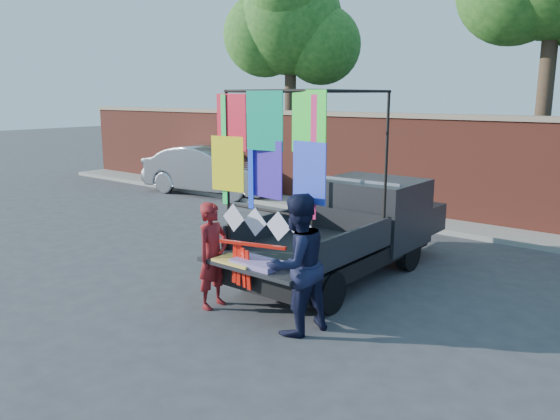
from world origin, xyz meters
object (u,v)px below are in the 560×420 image
Objects in this scene: woman at (213,255)px; man at (297,264)px; pickup_truck at (357,227)px; sedan at (213,170)px.

woman is 0.84× the size of man.
pickup_truck is at bearing -18.89° from woman.
pickup_truck reaches higher than sedan.
sedan is 9.44m from woman.
sedan is 10.51m from man.
man is at bearing -137.26° from sedan.
sedan is 2.93× the size of woman.
man is at bearing -92.17° from woman.
pickup_truck is 3.19× the size of woman.
sedan is at bearing -114.90° from man.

